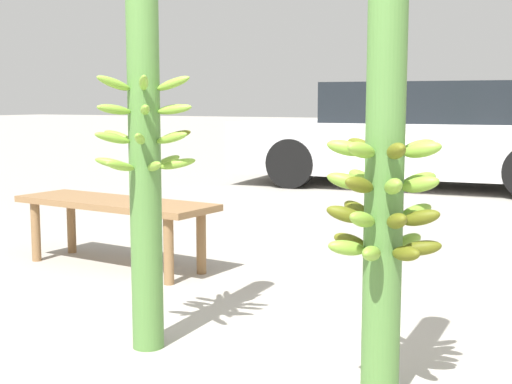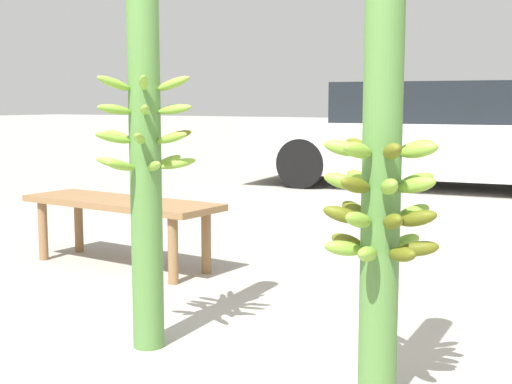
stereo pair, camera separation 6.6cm
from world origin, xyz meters
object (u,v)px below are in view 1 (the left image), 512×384
at_px(banana_stalk_left, 145,143).
at_px(banana_stalk_center, 384,194).
at_px(market_bench, 115,209).
at_px(parked_car, 421,136).

bearing_deg(banana_stalk_left, banana_stalk_center, -3.28).
height_order(banana_stalk_left, banana_stalk_center, banana_stalk_left).
distance_m(banana_stalk_left, market_bench, 1.64).
bearing_deg(market_bench, banana_stalk_center, -23.99).
bearing_deg(banana_stalk_center, market_bench, 150.97).
bearing_deg(banana_stalk_left, parked_car, 94.56).
distance_m(market_bench, parked_car, 5.29).
xyz_separation_m(market_bench, parked_car, (0.57, 5.25, 0.25)).
bearing_deg(banana_stalk_left, market_bench, 133.83).
xyz_separation_m(banana_stalk_left, banana_stalk_center, (1.05, -0.06, -0.15)).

